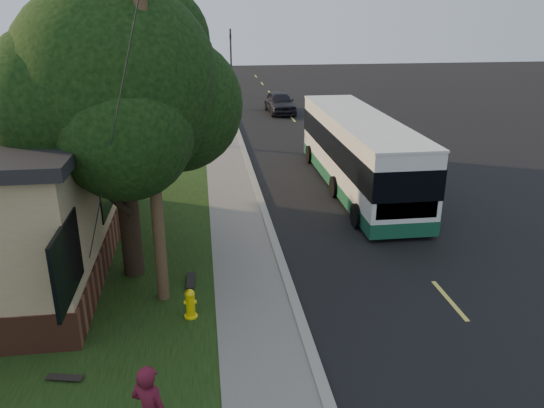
# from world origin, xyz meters

# --- Properties ---
(ground) EXTENTS (120.00, 120.00, 0.00)m
(ground) POSITION_xyz_m (0.00, 0.00, 0.00)
(ground) COLOR black
(ground) RESTS_ON ground
(road) EXTENTS (8.00, 80.00, 0.01)m
(road) POSITION_xyz_m (4.00, 10.00, 0.01)
(road) COLOR black
(road) RESTS_ON ground
(curb) EXTENTS (0.25, 80.00, 0.12)m
(curb) POSITION_xyz_m (0.00, 10.00, 0.06)
(curb) COLOR gray
(curb) RESTS_ON ground
(sidewalk) EXTENTS (2.00, 80.00, 0.08)m
(sidewalk) POSITION_xyz_m (-1.00, 10.00, 0.04)
(sidewalk) COLOR slate
(sidewalk) RESTS_ON ground
(grass_verge) EXTENTS (5.00, 80.00, 0.07)m
(grass_verge) POSITION_xyz_m (-4.50, 10.00, 0.04)
(grass_verge) COLOR black
(grass_verge) RESTS_ON ground
(fire_hydrant) EXTENTS (0.32, 0.32, 0.74)m
(fire_hydrant) POSITION_xyz_m (-2.60, 0.00, 0.43)
(fire_hydrant) COLOR yellow
(fire_hydrant) RESTS_ON grass_verge
(utility_pole) EXTENTS (2.86, 3.21, 9.07)m
(utility_pole) POSITION_xyz_m (-3.31, 0.99, 4.63)
(utility_pole) COLOR #473321
(utility_pole) RESTS_ON ground
(leafy_tree) EXTENTS (6.30, 6.00, 7.80)m
(leafy_tree) POSITION_xyz_m (-4.17, 2.65, 5.17)
(leafy_tree) COLOR black
(leafy_tree) RESTS_ON grass_verge
(bare_tree_near) EXTENTS (1.38, 1.21, 4.31)m
(bare_tree_near) POSITION_xyz_m (-3.50, 18.00, 2.15)
(bare_tree_near) COLOR black
(bare_tree_near) RESTS_ON grass_verge
(bare_tree_far) EXTENTS (1.38, 1.21, 4.03)m
(bare_tree_far) POSITION_xyz_m (-3.00, 30.00, 2.00)
(bare_tree_far) COLOR black
(bare_tree_far) RESTS_ON grass_verge
(traffic_signal) EXTENTS (0.18, 0.22, 5.50)m
(traffic_signal) POSITION_xyz_m (0.50, 34.00, 3.16)
(traffic_signal) COLOR #2D2D30
(traffic_signal) RESTS_ON ground
(transit_bus) EXTENTS (2.56, 11.11, 3.01)m
(transit_bus) POSITION_xyz_m (4.14, 9.11, 1.60)
(transit_bus) COLOR silver
(transit_bus) RESTS_ON ground
(skateboard_main) EXTENTS (0.24, 0.90, 0.08)m
(skateboard_main) POSITION_xyz_m (-2.62, 1.72, 0.13)
(skateboard_main) COLOR black
(skateboard_main) RESTS_ON grass_verge
(skateboard_spare) EXTENTS (0.76, 0.34, 0.07)m
(skateboard_spare) POSITION_xyz_m (-5.09, -2.01, 0.12)
(skateboard_spare) COLOR black
(skateboard_spare) RESTS_ON grass_verge
(dumpster) EXTENTS (1.57, 1.35, 1.22)m
(dumpster) POSITION_xyz_m (-8.20, 7.59, 0.65)
(dumpster) COLOR black
(dumpster) RESTS_ON building_lot
(distant_car) EXTENTS (1.96, 4.51, 1.51)m
(distant_car) POSITION_xyz_m (3.46, 26.33, 0.76)
(distant_car) COLOR black
(distant_car) RESTS_ON ground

